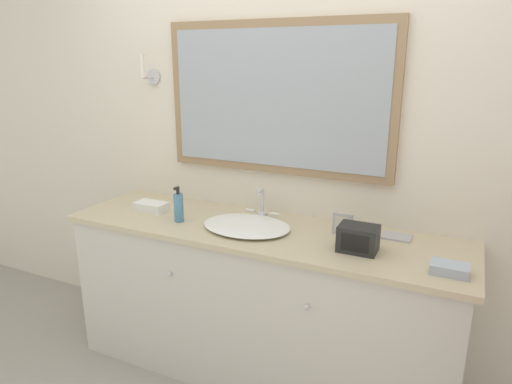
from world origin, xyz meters
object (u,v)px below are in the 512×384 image
(appliance_box, at_px, (358,238))
(picture_frame, at_px, (343,224))
(sink_basin, at_px, (247,225))
(soap_bottle, at_px, (179,207))

(appliance_box, height_order, picture_frame, appliance_box)
(sink_basin, bearing_deg, picture_frame, 14.56)
(soap_bottle, distance_m, picture_frame, 0.89)
(sink_basin, distance_m, soap_bottle, 0.40)
(sink_basin, height_order, soap_bottle, soap_bottle)
(sink_basin, relative_size, soap_bottle, 2.38)
(soap_bottle, bearing_deg, sink_basin, 9.85)
(appliance_box, bearing_deg, soap_bottle, -178.61)
(sink_basin, xyz_separation_m, appliance_box, (0.60, -0.04, 0.04))
(soap_bottle, distance_m, appliance_box, 0.99)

